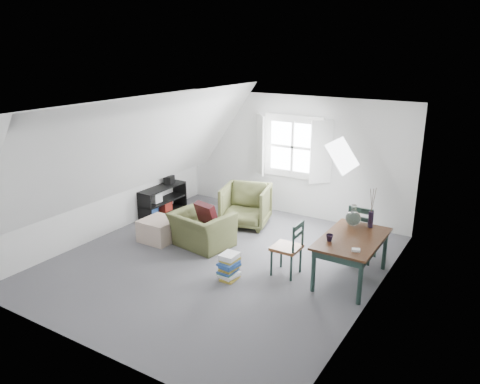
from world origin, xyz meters
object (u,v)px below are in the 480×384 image
Objects in this scene: dining_chair_far at (362,231)px; media_shelf at (161,202)px; magazine_stack at (229,267)px; dining_table at (352,243)px; dining_chair_near at (289,247)px; ottoman at (159,230)px; armchair_far at (246,225)px; armchair_near at (202,246)px.

media_shelf is at bearing 0.73° from dining_chair_far.
media_shelf reaches higher than magazine_stack.
dining_table is 1.20× the size of media_shelf.
dining_chair_far reaches higher than media_shelf.
ottoman is at bearing -71.57° from dining_chair_near.
dining_chair_near is 0.97m from magazine_stack.
dining_chair_near reaches higher than dining_table.
armchair_far is 0.65× the size of dining_table.
dining_table is at bearing 129.13° from dining_chair_near.
armchair_far is 2.18× the size of magazine_stack.
dining_chair_near reaches higher than armchair_far.
media_shelf is at bearing 149.01° from magazine_stack.
ottoman is (-0.83, -0.20, 0.20)m from armchair_near.
dining_chair_near is at bearing -13.96° from media_shelf.
ottoman is (-0.97, -1.48, 0.20)m from armchair_far.
armchair_near is 1.85m from dining_chair_near.
dining_chair_far reaches higher than armchair_far.
magazine_stack is (1.91, -0.59, 0.01)m from ottoman.
ottoman is at bearing -47.69° from media_shelf.
ottoman is at bearing -138.67° from armchair_far.
dining_chair_far is 4.31m from media_shelf.
armchair_far is at bearing 114.49° from magazine_stack.
armchair_far is 1.92m from media_shelf.
armchair_far is at bearing 56.90° from ottoman.
armchair_far is 1.01× the size of dining_chair_near.
dining_chair_near is (1.64, -1.46, 0.46)m from armchair_far.
media_shelf is at bearing 168.08° from dining_table.
ottoman is 3.61m from dining_chair_far.
ottoman is 1.46× the size of magazine_stack.
magazine_stack reaches higher than ottoman.
dining_table is 0.96m from dining_chair_near.
magazine_stack is at bearing -27.97° from media_shelf.
dining_chair_far reaches higher than armchair_near.
ottoman is 2.62m from dining_chair_near.
dining_table reaches higher than armchair_near.
dining_chair_near is 0.76× the size of media_shelf.
armchair_near is at bearing 13.43° from ottoman.
media_shelf is 2.82× the size of magazine_stack.
dining_chair_far reaches higher than dining_table.
ottoman is at bearing 18.56° from dining_chair_far.
media_shelf is (-1.86, -0.39, 0.27)m from armchair_far.
media_shelf is (-4.30, -0.05, -0.24)m from dining_chair_far.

